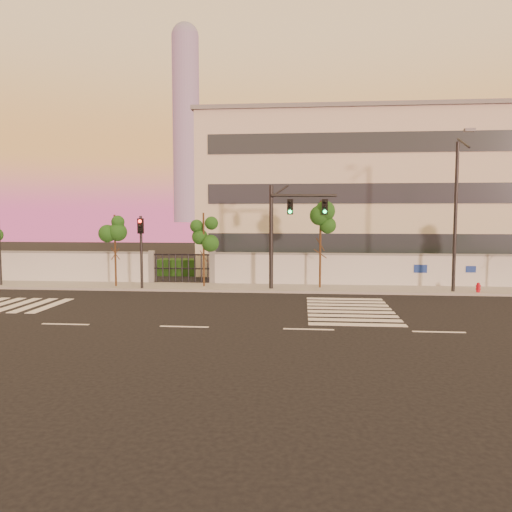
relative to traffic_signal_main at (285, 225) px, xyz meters
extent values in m
plane|color=black|center=(-3.69, -9.88, -3.94)|extent=(120.00, 120.00, 0.00)
cube|color=gray|center=(-3.69, 0.62, -3.87)|extent=(60.00, 3.00, 0.15)
cube|color=silver|center=(10.81, 2.12, -2.94)|extent=(31.00, 0.30, 2.00)
cube|color=slate|center=(10.81, 2.12, -1.88)|extent=(31.00, 0.36, 0.12)
cube|color=slate|center=(-8.69, 2.12, -2.84)|extent=(0.35, 0.35, 2.20)
cube|color=slate|center=(-4.69, 2.12, -2.84)|extent=(0.35, 0.35, 2.20)
cube|color=#13340F|center=(5.31, 4.62, -3.04)|extent=(20.00, 2.00, 1.80)
cube|color=#13340F|center=(-19.69, 4.62, -3.24)|extent=(12.00, 1.80, 1.40)
cube|color=#13340F|center=(-6.69, 7.12, -3.34)|extent=(6.00, 1.50, 1.20)
cube|color=beige|center=(5.31, 12.12, 2.06)|extent=(24.00, 12.00, 12.00)
cube|color=#262D38|center=(5.31, 6.10, -1.44)|extent=(22.00, 0.08, 1.40)
cube|color=#262D38|center=(5.31, 6.10, 2.06)|extent=(22.00, 0.08, 1.40)
cube|color=#262D38|center=(5.31, 6.10, 5.56)|extent=(22.00, 0.08, 1.40)
cube|color=slate|center=(5.31, 12.12, 8.16)|extent=(24.40, 12.40, 0.30)
cylinder|color=slate|center=(-68.69, 270.12, 51.06)|extent=(16.00, 16.00, 110.00)
sphere|color=slate|center=(-68.69, 270.12, 106.06)|extent=(16.00, 16.00, 16.00)
cube|color=silver|center=(-14.09, -5.88, -3.93)|extent=(0.50, 4.00, 0.02)
cube|color=silver|center=(-13.19, -5.88, -3.93)|extent=(0.50, 4.00, 0.02)
cube|color=silver|center=(-12.29, -5.88, -3.93)|extent=(0.50, 4.00, 0.02)
cube|color=silver|center=(-11.39, -5.88, -3.93)|extent=(0.50, 4.00, 0.02)
cube|color=silver|center=(3.31, -8.88, -3.93)|extent=(4.00, 0.50, 0.02)
cube|color=silver|center=(3.31, -7.98, -3.93)|extent=(4.00, 0.50, 0.02)
cube|color=silver|center=(3.31, -7.08, -3.93)|extent=(4.00, 0.50, 0.02)
cube|color=silver|center=(3.31, -6.18, -3.93)|extent=(4.00, 0.50, 0.02)
cube|color=silver|center=(3.31, -5.28, -3.93)|extent=(4.00, 0.50, 0.02)
cube|color=silver|center=(3.31, -4.38, -3.93)|extent=(4.00, 0.50, 0.02)
cube|color=silver|center=(3.31, -3.48, -3.93)|extent=(4.00, 0.50, 0.02)
cube|color=silver|center=(3.31, -2.58, -3.93)|extent=(4.00, 0.50, 0.02)
cube|color=silver|center=(-8.69, -9.88, -3.93)|extent=(2.00, 0.15, 0.01)
cube|color=silver|center=(-3.69, -9.88, -3.93)|extent=(2.00, 0.15, 0.01)
cube|color=silver|center=(1.31, -9.88, -3.93)|extent=(2.00, 0.15, 0.01)
cube|color=silver|center=(6.31, -9.88, -3.93)|extent=(2.00, 0.15, 0.01)
cylinder|color=#382314|center=(-10.36, 0.16, -1.68)|extent=(0.12, 0.12, 4.52)
sphere|color=#1A4513|center=(-10.36, 0.16, -0.33)|extent=(1.10, 1.10, 1.10)
sphere|color=#1A4513|center=(-10.01, 0.36, -1.01)|extent=(0.84, 0.84, 0.84)
sphere|color=#1A4513|center=(-10.66, 0.01, -0.78)|extent=(0.80, 0.80, 0.80)
cylinder|color=#382314|center=(-4.93, 0.52, -1.62)|extent=(0.11, 0.11, 4.64)
sphere|color=#1A4513|center=(-4.93, 0.52, -0.23)|extent=(1.02, 1.02, 1.02)
sphere|color=#1A4513|center=(-4.61, 0.70, -0.92)|extent=(0.78, 0.78, 0.78)
sphere|color=#1A4513|center=(-5.21, 0.38, -0.69)|extent=(0.74, 0.74, 0.74)
cylinder|color=#382314|center=(2.12, 0.65, -1.27)|extent=(0.13, 0.13, 5.35)
sphere|color=#1A4513|center=(2.12, 0.65, 0.34)|extent=(1.21, 1.21, 1.21)
sphere|color=#1A4513|center=(2.51, 0.87, -0.47)|extent=(0.92, 0.92, 0.92)
sphere|color=#1A4513|center=(1.79, 0.49, -0.20)|extent=(0.88, 0.88, 0.88)
cylinder|color=black|center=(-0.79, 0.01, -0.82)|extent=(0.24, 0.24, 6.24)
cylinder|color=black|center=(1.12, 0.01, 1.69)|extent=(3.81, 0.69, 0.16)
cube|color=black|center=(0.32, -0.04, 1.04)|extent=(0.35, 0.18, 0.91)
sphere|color=#0CF259|center=(0.32, -0.15, 0.76)|extent=(0.20, 0.20, 0.20)
cube|color=black|center=(2.33, -0.04, 1.04)|extent=(0.35, 0.18, 0.91)
sphere|color=#0CF259|center=(2.33, -0.15, 0.76)|extent=(0.20, 0.20, 0.20)
cylinder|color=black|center=(-8.46, -0.63, -1.72)|extent=(0.16, 0.16, 4.45)
cube|color=black|center=(-8.46, -0.68, -0.08)|extent=(0.35, 0.18, 0.89)
sphere|color=red|center=(-8.46, -0.79, 0.19)|extent=(0.20, 0.20, 0.20)
cylinder|color=black|center=(9.67, -0.15, 0.36)|extent=(0.19, 0.19, 8.60)
cylinder|color=black|center=(9.67, -1.12, 4.44)|extent=(0.11, 2.06, 0.84)
cube|color=#3F3F44|center=(9.67, -2.09, 4.98)|extent=(0.54, 0.27, 0.16)
cylinder|color=#B60C1D|center=(10.96, -0.44, -3.71)|extent=(0.21, 0.21, 0.47)
cylinder|color=#B60C1D|center=(10.96, -0.44, -3.42)|extent=(0.26, 0.26, 0.09)
sphere|color=#B60C1D|center=(10.96, -0.44, -3.32)|extent=(0.17, 0.17, 0.17)
cylinder|color=#B60C1D|center=(10.96, -0.44, -3.61)|extent=(0.28, 0.16, 0.09)
camera|label=1|loc=(1.01, -29.35, 0.57)|focal=35.00mm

